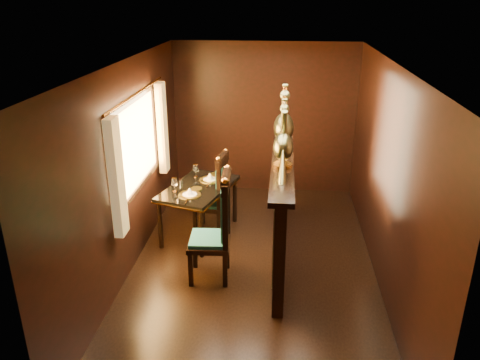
{
  "coord_description": "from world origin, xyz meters",
  "views": [
    {
      "loc": [
        0.31,
        -5.06,
        3.21
      ],
      "look_at": [
        -0.19,
        0.25,
        1.06
      ],
      "focal_mm": 35.0,
      "sensor_mm": 36.0,
      "label": 1
    }
  ],
  "objects_px": {
    "chair_left": "(220,224)",
    "chair_right": "(218,191)",
    "peacock_left": "(284,135)",
    "dining_table": "(198,191)",
    "peacock_right": "(284,115)"
  },
  "relations": [
    {
      "from": "dining_table",
      "to": "chair_right",
      "type": "xyz_separation_m",
      "value": [
        0.25,
        0.09,
        -0.03
      ]
    },
    {
      "from": "chair_right",
      "to": "peacock_right",
      "type": "distance_m",
      "value": 1.48
    },
    {
      "from": "chair_right",
      "to": "peacock_right",
      "type": "bearing_deg",
      "value": -5.3
    },
    {
      "from": "dining_table",
      "to": "peacock_right",
      "type": "bearing_deg",
      "value": 10.94
    },
    {
      "from": "dining_table",
      "to": "chair_left",
      "type": "xyz_separation_m",
      "value": [
        0.44,
        -1.05,
        0.05
      ]
    },
    {
      "from": "peacock_left",
      "to": "peacock_right",
      "type": "bearing_deg",
      "value": 90.0
    },
    {
      "from": "chair_left",
      "to": "chair_right",
      "type": "xyz_separation_m",
      "value": [
        -0.19,
        1.15,
        -0.09
      ]
    },
    {
      "from": "peacock_right",
      "to": "chair_left",
      "type": "bearing_deg",
      "value": -127.08
    },
    {
      "from": "peacock_left",
      "to": "chair_right",
      "type": "bearing_deg",
      "value": 134.11
    },
    {
      "from": "peacock_left",
      "to": "dining_table",
      "type": "bearing_deg",
      "value": 144.21
    },
    {
      "from": "chair_right",
      "to": "peacock_left",
      "type": "height_order",
      "value": "peacock_left"
    },
    {
      "from": "chair_left",
      "to": "chair_right",
      "type": "relative_size",
      "value": 1.14
    },
    {
      "from": "chair_left",
      "to": "peacock_left",
      "type": "relative_size",
      "value": 1.84
    },
    {
      "from": "dining_table",
      "to": "chair_left",
      "type": "distance_m",
      "value": 1.14
    },
    {
      "from": "dining_table",
      "to": "peacock_right",
      "type": "height_order",
      "value": "peacock_right"
    }
  ]
}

